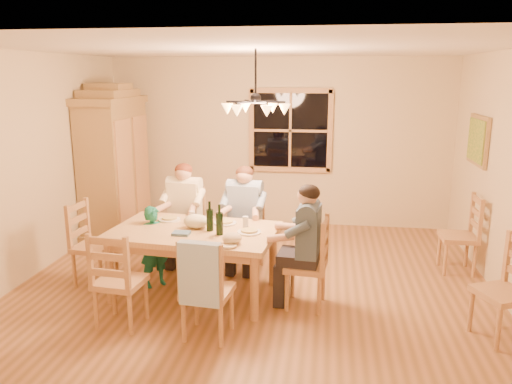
% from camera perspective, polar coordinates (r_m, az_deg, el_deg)
% --- Properties ---
extents(floor, '(5.50, 5.50, 0.00)m').
position_cam_1_polar(floor, '(6.09, -0.04, -10.17)').
color(floor, brown).
rests_on(floor, ground).
extents(ceiling, '(5.50, 5.00, 0.02)m').
position_cam_1_polar(ceiling, '(5.60, -0.04, 16.09)').
color(ceiling, white).
rests_on(ceiling, wall_back).
extents(wall_back, '(5.50, 0.02, 2.70)m').
position_cam_1_polar(wall_back, '(8.14, 2.53, 5.67)').
color(wall_back, beige).
rests_on(wall_back, floor).
extents(wall_left, '(0.02, 5.00, 2.70)m').
position_cam_1_polar(wall_left, '(6.67, -24.15, 2.83)').
color(wall_left, beige).
rests_on(wall_left, floor).
extents(wall_right, '(0.02, 5.00, 2.70)m').
position_cam_1_polar(wall_right, '(5.96, 27.14, 1.41)').
color(wall_right, beige).
rests_on(wall_right, floor).
extents(window, '(1.30, 0.06, 1.30)m').
position_cam_1_polar(window, '(8.07, 3.95, 7.02)').
color(window, black).
rests_on(window, wall_back).
extents(painting, '(0.06, 0.78, 0.64)m').
position_cam_1_polar(painting, '(7.04, 24.02, 5.41)').
color(painting, olive).
rests_on(painting, wall_right).
extents(chandelier, '(0.77, 0.68, 0.71)m').
position_cam_1_polar(chandelier, '(5.60, -0.04, 9.72)').
color(chandelier, black).
rests_on(chandelier, ceiling).
extents(armoire, '(0.66, 1.40, 2.30)m').
position_cam_1_polar(armoire, '(7.95, -15.85, 2.86)').
color(armoire, olive).
rests_on(armoire, floor).
extents(dining_table, '(1.90, 1.27, 0.76)m').
position_cam_1_polar(dining_table, '(5.58, -7.09, -5.26)').
color(dining_table, tan).
rests_on(dining_table, floor).
extents(chair_far_left, '(0.48, 0.46, 0.99)m').
position_cam_1_polar(chair_far_left, '(6.60, -8.06, -5.60)').
color(chair_far_left, '#AD744C').
rests_on(chair_far_left, floor).
extents(chair_far_right, '(0.48, 0.46, 0.99)m').
position_cam_1_polar(chair_far_right, '(6.36, -1.30, -6.21)').
color(chair_far_right, '#AD744C').
rests_on(chair_far_right, floor).
extents(chair_near_left, '(0.48, 0.46, 0.99)m').
position_cam_1_polar(chair_near_left, '(5.18, -15.16, -11.40)').
color(chair_near_left, '#AD744C').
rests_on(chair_near_left, floor).
extents(chair_near_right, '(0.48, 0.46, 0.99)m').
position_cam_1_polar(chair_near_right, '(4.83, -5.51, -12.83)').
color(chair_near_right, '#AD744C').
rests_on(chair_near_right, floor).
extents(chair_end_left, '(0.46, 0.48, 0.99)m').
position_cam_1_polar(chair_end_left, '(6.24, -17.90, -7.28)').
color(chair_end_left, '#AD744C').
rests_on(chair_end_left, floor).
extents(chair_end_right, '(0.46, 0.48, 0.99)m').
position_cam_1_polar(chair_end_right, '(5.42, 5.69, -9.86)').
color(chair_end_right, '#AD744C').
rests_on(chair_end_right, floor).
extents(adult_woman, '(0.42, 0.45, 0.87)m').
position_cam_1_polar(adult_woman, '(6.45, -8.21, -1.08)').
color(adult_woman, '#F9ECC0').
rests_on(adult_woman, floor).
extents(adult_plaid_man, '(0.42, 0.45, 0.87)m').
position_cam_1_polar(adult_plaid_man, '(6.20, -1.32, -1.53)').
color(adult_plaid_man, '#345E91').
rests_on(adult_plaid_man, floor).
extents(adult_slate_man, '(0.45, 0.42, 0.87)m').
position_cam_1_polar(adult_slate_man, '(5.23, 5.82, -4.43)').
color(adult_slate_man, '#42566A').
rests_on(adult_slate_man, floor).
extents(towel, '(0.39, 0.14, 0.58)m').
position_cam_1_polar(towel, '(4.51, -6.42, -9.30)').
color(towel, '#97B3CC').
rests_on(towel, chair_near_right).
extents(wine_bottle_a, '(0.08, 0.08, 0.33)m').
position_cam_1_polar(wine_bottle_a, '(5.45, -5.31, -2.77)').
color(wine_bottle_a, black).
rests_on(wine_bottle_a, dining_table).
extents(wine_bottle_b, '(0.08, 0.08, 0.33)m').
position_cam_1_polar(wine_bottle_b, '(5.31, -4.20, -3.18)').
color(wine_bottle_b, black).
rests_on(wine_bottle_b, dining_table).
extents(plate_woman, '(0.26, 0.26, 0.02)m').
position_cam_1_polar(plate_woman, '(5.94, -9.85, -3.11)').
color(plate_woman, white).
rests_on(plate_woman, dining_table).
extents(plate_plaid, '(0.26, 0.26, 0.02)m').
position_cam_1_polar(plate_plaid, '(5.73, -3.54, -3.56)').
color(plate_plaid, white).
rests_on(plate_plaid, dining_table).
extents(plate_slate, '(0.26, 0.26, 0.02)m').
position_cam_1_polar(plate_slate, '(5.39, -0.77, -4.61)').
color(plate_slate, white).
rests_on(plate_slate, dining_table).
extents(wine_glass_a, '(0.06, 0.06, 0.14)m').
position_cam_1_polar(wine_glass_a, '(5.78, -7.29, -2.86)').
color(wine_glass_a, silver).
rests_on(wine_glass_a, dining_table).
extents(wine_glass_b, '(0.06, 0.06, 0.14)m').
position_cam_1_polar(wine_glass_b, '(5.52, -1.21, -3.51)').
color(wine_glass_b, silver).
rests_on(wine_glass_b, dining_table).
extents(cap, '(0.20, 0.20, 0.11)m').
position_cam_1_polar(cap, '(5.06, -2.77, -5.30)').
color(cap, tan).
rests_on(cap, dining_table).
extents(napkin, '(0.19, 0.16, 0.03)m').
position_cam_1_polar(napkin, '(5.39, -8.54, -4.69)').
color(napkin, slate).
rests_on(napkin, dining_table).
extents(cloth_bundle, '(0.28, 0.22, 0.15)m').
position_cam_1_polar(cloth_bundle, '(5.59, -6.89, -3.33)').
color(cloth_bundle, beige).
rests_on(cloth_bundle, dining_table).
extents(child, '(0.41, 0.41, 0.96)m').
position_cam_1_polar(child, '(5.94, -11.53, -6.13)').
color(child, '#1A755F').
rests_on(child, floor).
extents(chair_spare_front, '(0.57, 0.58, 0.99)m').
position_cam_1_polar(chair_spare_front, '(5.28, 26.15, -11.86)').
color(chair_spare_front, '#AD744C').
rests_on(chair_spare_front, floor).
extents(chair_spare_back, '(0.42, 0.44, 0.99)m').
position_cam_1_polar(chair_spare_back, '(6.77, 21.97, -6.00)').
color(chair_spare_back, '#AD744C').
rests_on(chair_spare_back, floor).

